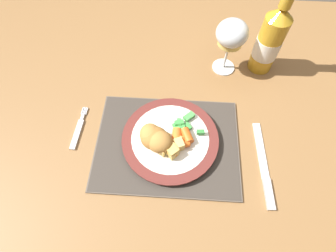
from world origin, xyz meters
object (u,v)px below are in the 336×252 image
table_knife (265,171)px  bottle (270,39)px  dinner_plate (170,139)px  wine_glass (232,36)px  dining_table (171,110)px  fork (78,131)px

table_knife → bottle: 0.34m
dinner_plate → wine_glass: 0.31m
dining_table → table_knife: 0.33m
fork → table_knife: (0.46, -0.08, 0.00)m
dining_table → dinner_plate: dinner_plate is taller
fork → table_knife: bearing=-9.7°
dining_table → wine_glass: size_ratio=8.93×
dining_table → wine_glass: bearing=34.7°
dinner_plate → wine_glass: size_ratio=1.45×
fork → wine_glass: 0.46m
dinner_plate → bottle: size_ratio=0.85×
wine_glass → dinner_plate: bearing=-119.1°
dinner_plate → wine_glass: (0.14, 0.25, 0.10)m
table_knife → bottle: bottle is taller
fork → bottle: bottle is taller
table_knife → wine_glass: (-0.08, 0.32, 0.12)m
fork → bottle: (0.48, 0.25, 0.10)m
fork → table_knife: table_knife is taller
dinner_plate → table_knife: 0.23m
dining_table → table_knife: bearing=-42.7°
table_knife → bottle: size_ratio=0.79×
fork → bottle: bearing=27.5°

